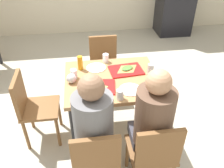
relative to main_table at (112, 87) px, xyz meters
name	(u,v)px	position (x,y,z in m)	size (l,w,h in m)	color
ground_plane	(112,129)	(0.00, 0.00, -0.65)	(10.00, 10.00, 0.02)	#B2AD9E
main_table	(112,87)	(0.00, 0.00, 0.00)	(0.99, 0.84, 0.75)	#9E7247
chair_near_left	(96,159)	(-0.25, -0.81, -0.15)	(0.40, 0.40, 0.85)	brown
chair_near_right	(154,152)	(0.25, -0.81, -0.15)	(0.40, 0.40, 0.85)	brown
chair_far_side	(104,62)	(0.00, 0.81, -0.15)	(0.40, 0.40, 0.85)	brown
chair_left_end	(31,104)	(-0.88, 0.00, -0.15)	(0.40, 0.40, 0.85)	brown
person_in_red	(93,126)	(-0.25, -0.67, 0.10)	(0.32, 0.42, 1.26)	#383842
person_in_brown_jacket	(152,120)	(0.25, -0.67, 0.10)	(0.32, 0.42, 1.26)	#383842
tray_red_near	(97,87)	(-0.17, -0.15, 0.12)	(0.36, 0.26, 0.02)	red
tray_red_far	(126,70)	(0.17, 0.13, 0.12)	(0.36, 0.26, 0.02)	red
paper_plate_center	(96,68)	(-0.15, 0.23, 0.11)	(0.22, 0.22, 0.01)	white
paper_plate_near_edge	(130,89)	(0.15, -0.23, 0.11)	(0.22, 0.22, 0.01)	white
pizza_slice_a	(96,87)	(-0.19, -0.18, 0.13)	(0.19, 0.16, 0.02)	tan
pizza_slice_b	(127,68)	(0.19, 0.14, 0.13)	(0.25, 0.23, 0.02)	#C68C47
plastic_cup_a	(106,58)	(-0.02, 0.36, 0.16)	(0.07, 0.07, 0.10)	white
plastic_cup_b	(120,95)	(0.02, -0.36, 0.16)	(0.07, 0.07, 0.10)	white
plastic_cup_c	(74,74)	(-0.40, 0.06, 0.16)	(0.07, 0.07, 0.10)	white
soda_can	(151,69)	(0.42, 0.02, 0.17)	(0.07, 0.07, 0.12)	#B7BCC6
condiment_bottle	(80,63)	(-0.32, 0.23, 0.19)	(0.06, 0.06, 0.16)	orange
foil_bundle	(71,78)	(-0.42, -0.02, 0.16)	(0.10, 0.10, 0.10)	silver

